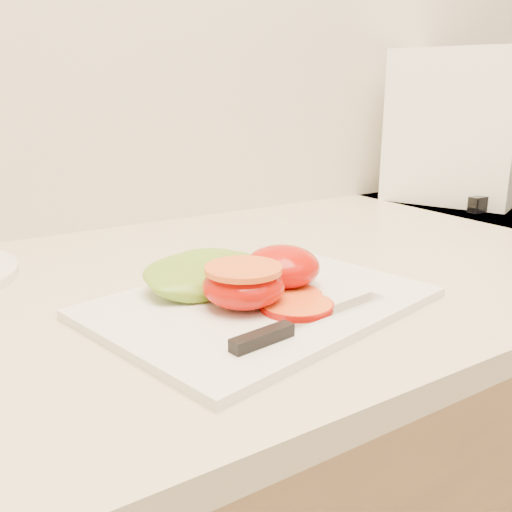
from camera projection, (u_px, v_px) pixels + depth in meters
counter at (398, 484)px, 1.04m from camera, size 3.92×0.65×0.93m
cutting_board at (261, 303)px, 0.61m from camera, size 0.39×0.31×0.01m
tomato_half_dome at (282, 267)px, 0.64m from camera, size 0.09×0.09×0.05m
tomato_half_cut at (244, 284)px, 0.58m from camera, size 0.09×0.09×0.04m
tomato_slice_0 at (297, 306)px, 0.58m from camera, size 0.07×0.07×0.01m
tomato_slice_1 at (291, 295)px, 0.61m from camera, size 0.06×0.06×0.01m
lettuce_leaf_0 at (207, 273)px, 0.64m from camera, size 0.18×0.14×0.03m
knife at (293, 326)px, 0.53m from camera, size 0.20×0.05×0.01m
appliance at (459, 127)px, 1.17m from camera, size 0.28×0.31×0.30m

